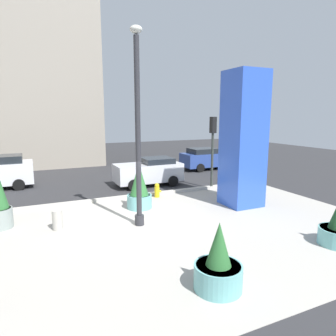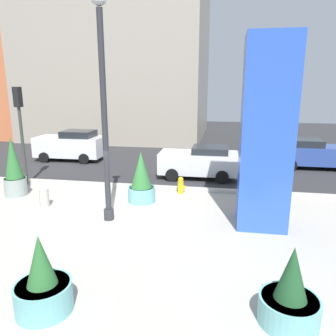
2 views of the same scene
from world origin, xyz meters
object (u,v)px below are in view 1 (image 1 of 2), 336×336
art_pillar_blue (243,140)px  traffic_light_far_side (213,140)px  car_passing_lane (149,171)px  potted_plant_near_right (139,189)px  concrete_bollard (57,220)px  car_intersection (209,158)px  fire_hydrant (157,190)px  potted_plant_mid_plaza (218,267)px  lamp_post (138,133)px

art_pillar_blue → traffic_light_far_side: (0.44, 3.22, -0.27)m
art_pillar_blue → car_passing_lane: art_pillar_blue is taller
potted_plant_near_right → car_passing_lane: potted_plant_near_right is taller
concrete_bollard → car_intersection: 14.64m
fire_hydrant → car_intersection: car_intersection is taller
art_pillar_blue → concrete_bollard: 8.59m
potted_plant_near_right → car_passing_lane: bearing=63.7°
fire_hydrant → traffic_light_far_side: (3.57, 0.40, 2.44)m
potted_plant_mid_plaza → potted_plant_near_right: potted_plant_near_right is taller
potted_plant_mid_plaza → potted_plant_near_right: 6.86m
potted_plant_near_right → car_passing_lane: 4.58m
potted_plant_mid_plaza → fire_hydrant: potted_plant_mid_plaza is taller
lamp_post → car_intersection: bearing=46.0°
potted_plant_near_right → concrete_bollard: (-3.60, -1.22, -0.52)m
traffic_light_far_side → car_intersection: bearing=59.3°
lamp_post → concrete_bollard: 4.37m
car_intersection → traffic_light_far_side: bearing=-120.7°
concrete_bollard → car_passing_lane: bearing=43.4°
traffic_light_far_side → car_intersection: 6.74m
potted_plant_mid_plaza → car_intersection: bearing=58.6°
potted_plant_mid_plaza → lamp_post: bearing=94.1°
lamp_post → potted_plant_mid_plaza: bearing=-85.9°
traffic_light_far_side → car_intersection: size_ratio=0.91×
potted_plant_near_right → traffic_light_far_side: traffic_light_far_side is taller
art_pillar_blue → fire_hydrant: 5.00m
lamp_post → art_pillar_blue: bearing=5.8°
art_pillar_blue → car_intersection: art_pillar_blue is taller
art_pillar_blue → traffic_light_far_side: bearing=82.2°
fire_hydrant → concrete_bollard: bearing=-152.8°
lamp_post → potted_plant_mid_plaza: size_ratio=4.24×
lamp_post → car_intersection: lamp_post is taller
potted_plant_near_right → concrete_bollard: 3.84m
car_passing_lane → car_intersection: car_intersection is taller
potted_plant_near_right → car_passing_lane: (2.03, 4.10, -0.05)m
lamp_post → potted_plant_near_right: bearing=71.1°
potted_plant_mid_plaza → fire_hydrant: size_ratio=2.28×
potted_plant_near_right → car_intersection: 11.05m
car_passing_lane → lamp_post: bearing=-114.0°
car_intersection → car_passing_lane: bearing=-152.9°
lamp_post → fire_hydrant: lamp_post is taller
art_pillar_blue → potted_plant_near_right: 5.25m
potted_plant_near_right → fire_hydrant: size_ratio=2.79×
traffic_light_far_side → potted_plant_near_right: bearing=-160.5°
potted_plant_mid_plaza → car_passing_lane: bearing=77.8°
traffic_light_far_side → car_passing_lane: (-2.97, 2.34, -1.95)m
lamp_post → car_passing_lane: (2.71, 6.09, -2.69)m
car_intersection → concrete_bollard: bearing=-144.3°
car_intersection → potted_plant_near_right: bearing=-138.6°
potted_plant_mid_plaza → traffic_light_far_side: (5.33, 8.61, 2.22)m
lamp_post → concrete_bollard: size_ratio=9.67×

